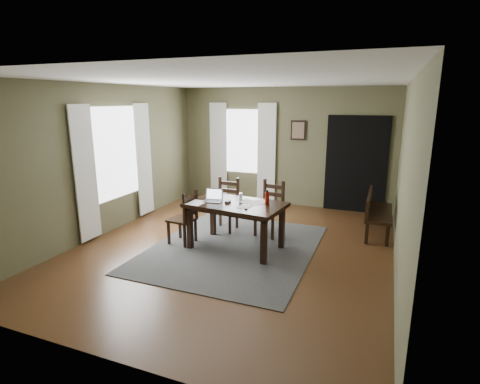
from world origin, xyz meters
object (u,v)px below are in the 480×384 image
at_px(chair_back_left, 226,205).
at_px(water_bottle, 267,198).
at_px(bench, 376,210).
at_px(laptop, 213,198).
at_px(chair_back_right, 270,209).
at_px(dining_table, 236,209).
at_px(chair_end, 184,218).

xyz_separation_m(chair_back_left, water_bottle, (1.03, -0.71, 0.41)).
xyz_separation_m(bench, laptop, (-2.51, -1.63, 0.38)).
height_order(chair_back_left, chair_back_right, chair_back_right).
bearing_deg(dining_table, chair_back_left, 129.59).
bearing_deg(bench, chair_end, 120.15).
distance_m(laptop, water_bottle, 0.90).
distance_m(chair_back_right, laptop, 1.17).
distance_m(chair_back_left, laptop, 0.91).
bearing_deg(chair_back_left, dining_table, -57.02).
bearing_deg(laptop, water_bottle, -0.57).
xyz_separation_m(chair_back_right, bench, (1.79, 0.77, -0.03)).
bearing_deg(chair_back_left, chair_back_right, 1.48).
bearing_deg(dining_table, laptop, -171.32).
xyz_separation_m(chair_back_left, chair_back_right, (0.86, 0.03, 0.00)).
distance_m(chair_end, water_bottle, 1.48).
height_order(chair_back_right, bench, chair_back_right).
relative_size(chair_end, laptop, 2.88).
distance_m(chair_back_left, bench, 2.76).
height_order(chair_end, chair_back_left, chair_back_left).
relative_size(chair_back_right, bench, 0.73).
distance_m(bench, water_bottle, 2.25).
distance_m(dining_table, bench, 2.67).
xyz_separation_m(chair_end, chair_back_left, (0.36, 0.95, 0.03)).
height_order(laptop, water_bottle, water_bottle).
xyz_separation_m(chair_end, bench, (3.01, 1.75, 0.00)).
height_order(chair_back_left, water_bottle, water_bottle).
relative_size(dining_table, chair_back_right, 1.66).
bearing_deg(dining_table, bench, 43.62).
height_order(dining_table, water_bottle, water_bottle).
xyz_separation_m(dining_table, chair_end, (-0.89, -0.13, -0.23)).
height_order(bench, laptop, laptop).
height_order(chair_end, laptop, laptop).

